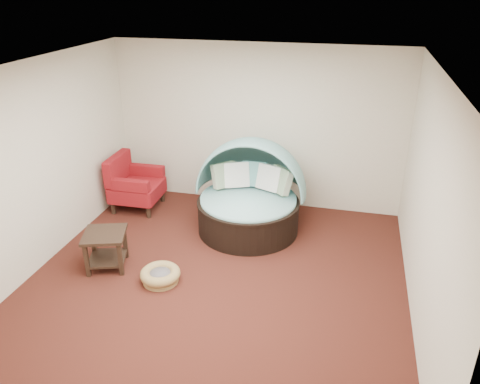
% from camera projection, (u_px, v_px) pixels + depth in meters
% --- Properties ---
extents(floor, '(5.00, 5.00, 0.00)m').
position_uv_depth(floor, '(217.00, 278.00, 6.37)').
color(floor, '#481D14').
rests_on(floor, ground).
extents(wall_back, '(5.00, 0.00, 5.00)m').
position_uv_depth(wall_back, '(257.00, 127.00, 7.99)').
color(wall_back, beige).
rests_on(wall_back, floor).
extents(wall_front, '(5.00, 0.00, 5.00)m').
position_uv_depth(wall_front, '(121.00, 312.00, 3.58)').
color(wall_front, beige).
rests_on(wall_front, floor).
extents(wall_left, '(0.00, 5.00, 5.00)m').
position_uv_depth(wall_left, '(38.00, 166.00, 6.33)').
color(wall_left, beige).
rests_on(wall_left, floor).
extents(wall_right, '(0.00, 5.00, 5.00)m').
position_uv_depth(wall_right, '(428.00, 206.00, 5.24)').
color(wall_right, beige).
rests_on(wall_right, floor).
extents(ceiling, '(5.00, 5.00, 0.00)m').
position_uv_depth(ceiling, '(212.00, 69.00, 5.20)').
color(ceiling, white).
rests_on(ceiling, wall_back).
extents(canopy_daybed, '(1.75, 1.63, 1.48)m').
position_uv_depth(canopy_daybed, '(250.00, 189.00, 7.38)').
color(canopy_daybed, black).
rests_on(canopy_daybed, floor).
extents(pet_basket, '(0.71, 0.71, 0.19)m').
position_uv_depth(pet_basket, '(160.00, 275.00, 6.27)').
color(pet_basket, olive).
rests_on(pet_basket, floor).
extents(red_armchair, '(0.83, 0.84, 0.96)m').
position_uv_depth(red_armchair, '(134.00, 184.00, 8.17)').
color(red_armchair, black).
rests_on(red_armchair, floor).
extents(side_table, '(0.71, 0.71, 0.54)m').
position_uv_depth(side_table, '(106.00, 245.00, 6.49)').
color(side_table, black).
rests_on(side_table, floor).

